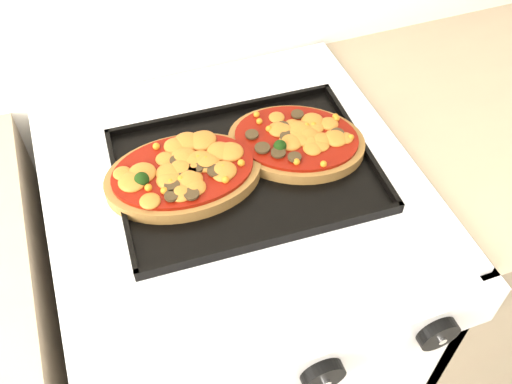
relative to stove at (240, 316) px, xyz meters
name	(u,v)px	position (x,y,z in m)	size (l,w,h in m)	color
stove	(240,316)	(0.00, 0.00, 0.00)	(0.60, 0.60, 0.91)	silver
control_panel	(308,365)	(0.00, -0.31, 0.40)	(0.60, 0.02, 0.09)	silver
knob_center	(323,375)	(0.01, -0.33, 0.40)	(0.06, 0.06, 0.02)	black
knob_right	(438,334)	(0.19, -0.33, 0.40)	(0.06, 0.06, 0.02)	black
baking_tray	(245,169)	(0.02, 0.00, 0.47)	(0.41, 0.30, 0.02)	black
pizza_left	(183,173)	(-0.08, 0.01, 0.48)	(0.25, 0.17, 0.04)	brown
pizza_right	(296,140)	(0.12, 0.02, 0.48)	(0.23, 0.17, 0.03)	brown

